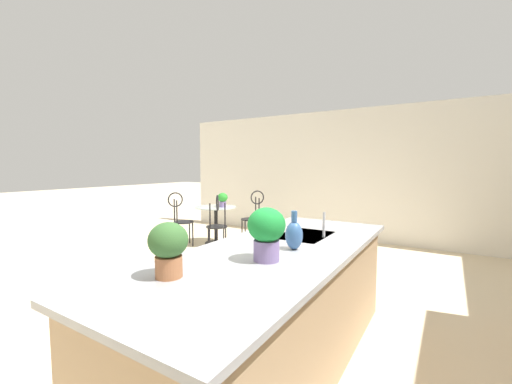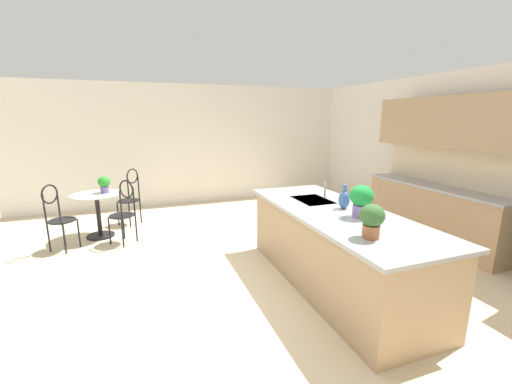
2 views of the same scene
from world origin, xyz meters
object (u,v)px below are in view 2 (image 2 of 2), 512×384
Objects in this scene: bistro_table at (98,211)px; vase_on_counter at (344,199)px; chair_by_island at (130,194)px; potted_plant_on_table at (104,183)px; chair_toward_desk at (124,209)px; chair_near_window at (58,214)px; potted_plant_counter_far at (372,219)px; potted_plant_counter_near at (361,199)px.

vase_on_counter is (2.69, 2.92, 0.58)m from bistro_table.
chair_by_island is (-0.57, 0.50, 0.13)m from bistro_table.
bistro_table is at bearing -68.69° from potted_plant_on_table.
potted_plant_on_table is (-0.54, -0.29, 0.33)m from chair_toward_desk.
vase_on_counter is (2.22, 3.40, 0.46)m from chair_near_window.
potted_plant_counter_far reaches higher than chair_by_island.
bistro_table is at bearing -132.64° from vase_on_counter.
chair_near_window reaches higher than potted_plant_on_table.
potted_plant_counter_far is at bearing 34.82° from chair_toward_desk.
potted_plant_on_table is 0.79× the size of potted_plant_counter_near.
potted_plant_counter_far is 0.97m from vase_on_counter.
vase_on_counter is at bearing 48.65° from chair_toward_desk.
bistro_table is 0.77× the size of chair_by_island.
chair_near_window is 3.77× the size of potted_plant_on_table.
potted_plant_on_table is at bearing -151.66° from chair_toward_desk.
potted_plant_counter_near is at bearing 52.69° from chair_near_window.
vase_on_counter is at bearing 45.52° from potted_plant_on_table.
chair_toward_desk is (1.06, -0.08, 0.00)m from chair_by_island.
chair_near_window is 4.09m from vase_on_counter.
chair_toward_desk is 3.77× the size of potted_plant_on_table.
potted_plant_counter_far is (3.12, 3.06, 0.52)m from chair_near_window.
bistro_table is at bearing -136.48° from potted_plant_counter_near.
chair_by_island is at bearing -143.41° from vase_on_counter.
chair_toward_desk reaches higher than potted_plant_on_table.
vase_on_counter is (2.74, 2.79, 0.13)m from potted_plant_on_table.
potted_plant_counter_near reaches higher than potted_plant_counter_far.
potted_plant_counter_near is 0.36m from vase_on_counter.
chair_by_island is 4.08m from vase_on_counter.
potted_plant_on_table is at bearing -146.09° from potted_plant_counter_far.
chair_by_island is 4.36m from potted_plant_counter_near.
potted_plant_counter_near is 1.13× the size of potted_plant_counter_far.
chair_toward_desk is at bearing 40.70° from bistro_table.
chair_by_island is at bearing 144.02° from potted_plant_on_table.
chair_near_window is 1.43m from chair_by_island.
potted_plant_counter_far is (3.64, 2.45, 0.20)m from potted_plant_on_table.
chair_near_window is at bearing -135.53° from potted_plant_counter_far.
potted_plant_counter_far is (3.59, 2.58, 0.65)m from bistro_table.
chair_near_window is at bearing -49.47° from potted_plant_on_table.
bistro_table is 2.29× the size of potted_plant_counter_near.
potted_plant_counter_far reaches higher than chair_near_window.
potted_plant_on_table is (-0.05, 0.13, 0.45)m from bistro_table.
bistro_table is at bearing -139.30° from chair_toward_desk.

